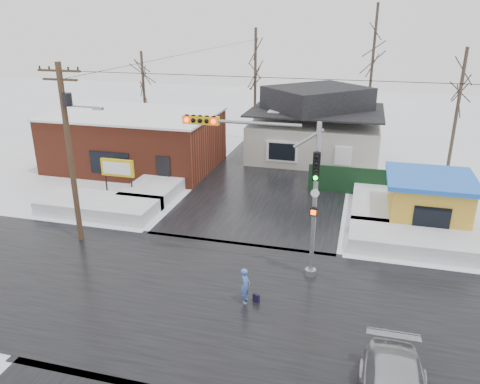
% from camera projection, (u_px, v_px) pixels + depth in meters
% --- Properties ---
extents(ground, '(120.00, 120.00, 0.00)m').
position_uv_depth(ground, '(205.00, 299.00, 19.33)').
color(ground, white).
rests_on(ground, ground).
extents(road_ns, '(10.00, 120.00, 0.02)m').
position_uv_depth(road_ns, '(205.00, 298.00, 19.32)').
color(road_ns, black).
rests_on(road_ns, ground).
extents(road_ew, '(120.00, 10.00, 0.02)m').
position_uv_depth(road_ew, '(205.00, 298.00, 19.32)').
color(road_ew, black).
rests_on(road_ew, ground).
extents(snowbank_nw, '(7.00, 3.00, 0.80)m').
position_uv_depth(snowbank_nw, '(99.00, 206.00, 27.68)').
color(snowbank_nw, white).
rests_on(snowbank_nw, ground).
extents(snowbank_ne, '(7.00, 3.00, 0.80)m').
position_uv_depth(snowbank_ne, '(421.00, 241.00, 23.34)').
color(snowbank_ne, white).
rests_on(snowbank_ne, ground).
extents(snowbank_nside_w, '(3.00, 8.00, 0.80)m').
position_uv_depth(snowbank_nside_w, '(164.00, 182.00, 31.71)').
color(snowbank_nside_w, white).
rests_on(snowbank_nside_w, ground).
extents(snowbank_nside_e, '(3.00, 8.00, 0.80)m').
position_uv_depth(snowbank_nside_e, '(378.00, 201.00, 28.34)').
color(snowbank_nside_e, white).
rests_on(snowbank_nside_e, ground).
extents(traffic_signal, '(6.05, 0.68, 7.00)m').
position_uv_depth(traffic_signal, '(279.00, 177.00, 19.81)').
color(traffic_signal, gray).
rests_on(traffic_signal, ground).
extents(utility_pole, '(3.15, 0.44, 9.00)m').
position_uv_depth(utility_pole, '(70.00, 145.00, 22.59)').
color(utility_pole, '#382619').
rests_on(utility_pole, ground).
extents(brick_building, '(12.20, 8.20, 4.12)m').
position_uv_depth(brick_building, '(136.00, 140.00, 35.69)').
color(brick_building, brown).
rests_on(brick_building, ground).
extents(marquee_sign, '(2.20, 0.21, 2.55)m').
position_uv_depth(marquee_sign, '(117.00, 169.00, 29.39)').
color(marquee_sign, black).
rests_on(marquee_sign, ground).
extents(house, '(10.40, 8.40, 5.76)m').
position_uv_depth(house, '(316.00, 126.00, 37.79)').
color(house, beige).
rests_on(house, ground).
extents(kiosk, '(4.60, 4.60, 2.88)m').
position_uv_depth(kiosk, '(428.00, 201.00, 25.55)').
color(kiosk, gold).
rests_on(kiosk, ground).
extents(fence, '(8.00, 0.12, 1.80)m').
position_uv_depth(fence, '(371.00, 182.00, 30.09)').
color(fence, black).
rests_on(fence, ground).
extents(tree_far_left, '(3.00, 3.00, 10.00)m').
position_uv_depth(tree_far_left, '(256.00, 52.00, 40.97)').
color(tree_far_left, '#332821').
rests_on(tree_far_left, ground).
extents(tree_far_mid, '(3.00, 3.00, 12.00)m').
position_uv_depth(tree_far_mid, '(375.00, 33.00, 39.80)').
color(tree_far_mid, '#332821').
rests_on(tree_far_mid, ground).
extents(tree_far_right, '(3.00, 3.00, 9.00)m').
position_uv_depth(tree_far_right, '(463.00, 75.00, 31.98)').
color(tree_far_right, '#332821').
rests_on(tree_far_right, ground).
extents(tree_far_west, '(3.00, 3.00, 8.00)m').
position_uv_depth(tree_far_west, '(142.00, 70.00, 42.13)').
color(tree_far_west, '#332821').
rests_on(tree_far_west, ground).
extents(pedestrian, '(0.42, 0.59, 1.53)m').
position_uv_depth(pedestrian, '(245.00, 286.00, 18.82)').
color(pedestrian, '#4569C2').
rests_on(pedestrian, ground).
extents(shopping_bag, '(0.30, 0.22, 0.35)m').
position_uv_depth(shopping_bag, '(256.00, 299.00, 19.02)').
color(shopping_bag, black).
rests_on(shopping_bag, ground).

